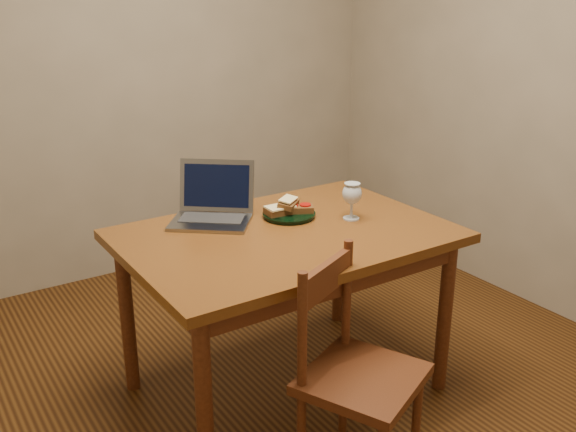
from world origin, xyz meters
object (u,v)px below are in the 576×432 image
table (286,251)px  milk_glass (352,201)px  chair (357,364)px  laptop (213,204)px  plate (289,215)px

table → milk_glass: 0.36m
chair → table: bearing=57.1°
milk_glass → laptop: size_ratio=0.37×
table → plate: plate is taller
chair → milk_glass: 0.77m
plate → table: bearing=-127.4°
milk_glass → laptop: laptop is taller
chair → laptop: size_ratio=1.16×
table → milk_glass: bearing=-4.8°
chair → plate: (0.19, 0.72, 0.29)m
chair → plate: bearing=50.5°
table → laptop: laptop is taller
table → laptop: 0.38m
table → plate: bearing=52.6°
plate → milk_glass: (0.21, -0.17, 0.07)m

